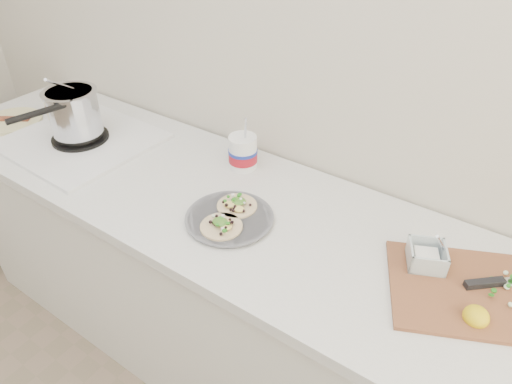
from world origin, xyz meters
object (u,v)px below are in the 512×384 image
Objects in this scene: taco_plate at (229,216)px; tub at (243,150)px; stove at (77,123)px; bacon_plate at (12,121)px; cutboard at (476,286)px.

taco_plate is 0.31m from tub.
taco_plate is (0.77, -0.05, -0.07)m from stove.
taco_plate is at bearing 0.27° from bacon_plate.
cutboard reaches higher than taco_plate.
tub is 0.44× the size of cutboard.
tub is 0.85m from cutboard.
stove is at bearing 176.07° from taco_plate.
taco_plate is 0.70m from cutboard.
bacon_plate is (-1.16, -0.01, -0.01)m from taco_plate.
stove is 1.47m from cutboard.
stove is 2.00× the size of taco_plate.
taco_plate is at bearing -1.99° from stove.
cutboard is at bearing 5.03° from stove.
stove is at bearing -161.04° from tub.
bacon_plate is at bearing -164.80° from tub.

